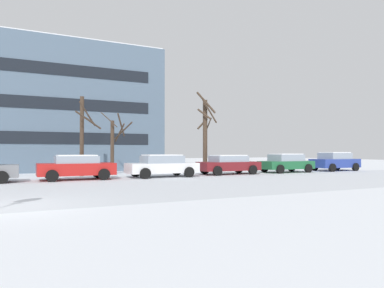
# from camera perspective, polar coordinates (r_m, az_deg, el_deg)

# --- Properties ---
(ground_plane) EXTENTS (120.00, 120.00, 0.00)m
(ground_plane) POSITION_cam_1_polar(r_m,az_deg,el_deg) (11.41, -27.67, -9.18)
(ground_plane) COLOR white
(road_surface) EXTENTS (80.00, 9.51, 0.00)m
(road_surface) POSITION_cam_1_polar(r_m,az_deg,el_deg) (15.14, -27.24, -7.15)
(road_surface) COLOR silver
(road_surface) RESTS_ON ground
(parked_car_red) EXTENTS (4.14, 2.04, 1.40)m
(parked_car_red) POSITION_cam_1_polar(r_m,az_deg,el_deg) (20.79, -18.27, -3.55)
(parked_car_red) COLOR red
(parked_car_red) RESTS_ON ground
(parked_car_white) EXTENTS (4.33, 2.14, 1.40)m
(parked_car_white) POSITION_cam_1_polar(r_m,az_deg,el_deg) (21.89, -4.90, -3.50)
(parked_car_white) COLOR white
(parked_car_white) RESTS_ON ground
(parked_car_maroon) EXTENTS (4.32, 1.98, 1.35)m
(parked_car_maroon) POSITION_cam_1_polar(r_m,az_deg,el_deg) (24.48, 5.97, -3.29)
(parked_car_maroon) COLOR maroon
(parked_car_maroon) RESTS_ON ground
(parked_car_green) EXTENTS (4.12, 2.04, 1.42)m
(parked_car_green) POSITION_cam_1_polar(r_m,az_deg,el_deg) (27.46, 15.05, -2.97)
(parked_car_green) COLOR #1E6038
(parked_car_green) RESTS_ON ground
(parked_car_blue) EXTENTS (4.01, 2.06, 1.53)m
(parked_car_blue) POSITION_cam_1_polar(r_m,az_deg,el_deg) (30.99, 22.21, -2.62)
(parked_car_blue) COLOR #283D93
(parked_car_blue) RESTS_ON ground
(tree_far_right) EXTENTS (1.66, 1.44, 5.98)m
(tree_far_right) POSITION_cam_1_polar(r_m,az_deg,el_deg) (26.26, 2.17, 1.93)
(tree_far_right) COLOR #423326
(tree_far_right) RESTS_ON ground
(tree_far_left) EXTENTS (2.16, 2.23, 4.27)m
(tree_far_left) POSITION_cam_1_polar(r_m,az_deg,el_deg) (24.84, -12.54, 0.16)
(tree_far_left) COLOR #423326
(tree_far_left) RESTS_ON ground
(tree_far_mid) EXTENTS (1.73, 1.28, 5.15)m
(tree_far_mid) POSITION_cam_1_polar(r_m,az_deg,el_deg) (23.62, -17.38, 1.57)
(tree_far_mid) COLOR #423326
(tree_far_mid) RESTS_ON ground
(building_far_left) EXTENTS (14.87, 9.01, 10.42)m
(building_far_left) POSITION_cam_1_polar(r_m,az_deg,el_deg) (32.70, -19.71, 5.23)
(building_far_left) COLOR slate
(building_far_left) RESTS_ON ground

